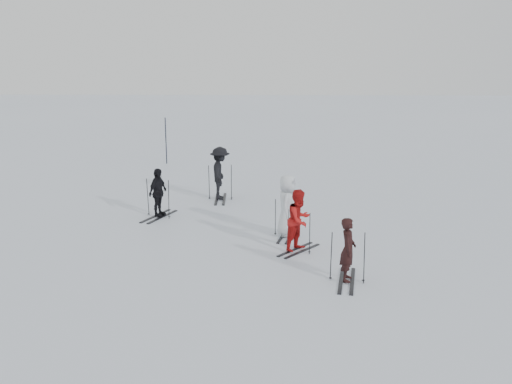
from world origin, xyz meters
TOP-DOWN VIEW (x-y plane):
  - ground at (0.00, 0.00)m, footprint 120.00×120.00m
  - skier_near_dark at (2.25, -3.70)m, footprint 0.45×0.60m
  - skier_red at (1.22, -1.59)m, footprint 1.00×1.03m
  - skier_grey at (0.94, -0.32)m, footprint 0.75×0.98m
  - skier_uphill_left at (-3.19, 1.61)m, footprint 0.70×1.00m
  - skier_uphill_far at (-1.38, 3.97)m, footprint 0.76×1.26m
  - skis_near_dark at (2.25, -3.70)m, footprint 1.82×1.17m
  - skis_red at (1.22, -1.59)m, footprint 1.74×1.64m
  - skis_grey at (0.94, -0.32)m, footprint 1.71×1.15m
  - skis_uphill_left at (-3.19, 1.61)m, footprint 2.00×1.53m
  - skis_uphill_far at (-1.38, 3.97)m, footprint 1.85×1.04m
  - piste_marker at (-4.62, 10.97)m, footprint 0.05×0.05m

SIDE VIEW (x-z plane):
  - ground at x=0.00m, z-range 0.00..0.00m
  - skis_grey at x=0.94m, z-range 0.00..1.15m
  - skis_red at x=1.22m, z-range 0.00..1.15m
  - skis_near_dark at x=2.25m, z-range 0.00..1.24m
  - skis_uphill_left at x=-3.19m, z-range 0.00..1.30m
  - skis_uphill_far at x=-1.38m, z-range 0.00..1.32m
  - skier_near_dark at x=2.25m, z-range 0.00..1.50m
  - skier_uphill_left at x=-3.19m, z-range 0.00..1.58m
  - skier_red at x=1.22m, z-range 0.00..1.67m
  - skier_grey at x=0.94m, z-range 0.00..1.80m
  - skier_uphill_far at x=-1.38m, z-range 0.00..1.91m
  - piste_marker at x=-4.62m, z-range 0.00..2.24m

